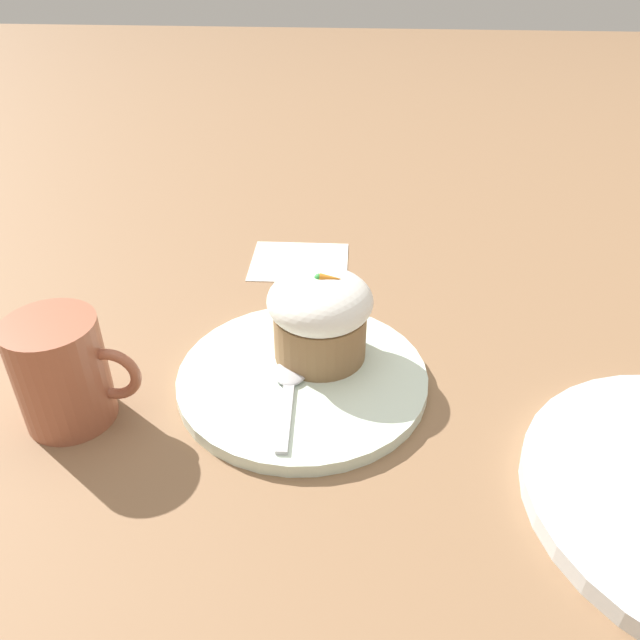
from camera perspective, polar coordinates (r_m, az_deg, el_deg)
The scene contains 6 objects.
ground_plane at distance 0.60m, azimuth -1.60°, elevation -5.79°, with size 4.00×4.00×0.00m, color #846042.
dessert_plate at distance 0.60m, azimuth -1.61°, elevation -5.31°, with size 0.24×0.24×0.01m.
carrot_cake at distance 0.59m, azimuth 0.00°, elevation 0.44°, with size 0.10×0.10×0.09m.
spoon at distance 0.58m, azimuth -2.85°, elevation -5.90°, with size 0.03×0.12×0.01m.
coffee_cup at distance 0.58m, azimuth -22.44°, elevation -4.43°, with size 0.11×0.08×0.10m.
paper_napkin at distance 0.80m, azimuth -1.89°, elevation 5.39°, with size 0.12×0.11×0.00m.
Camera 1 is at (0.05, -0.46, 0.39)m, focal length 35.00 mm.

